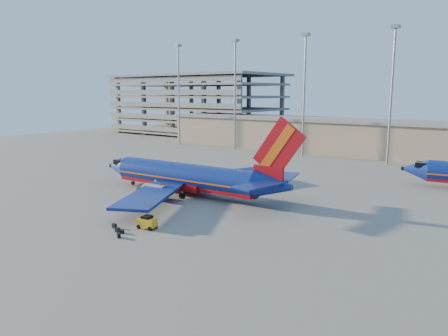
% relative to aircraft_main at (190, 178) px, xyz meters
% --- Properties ---
extents(ground, '(220.00, 220.00, 0.00)m').
position_rel_aircraft_main_xyz_m(ground, '(0.16, 0.32, -2.61)').
color(ground, slate).
rests_on(ground, ground).
extents(terminal_building, '(122.00, 16.00, 8.50)m').
position_rel_aircraft_main_xyz_m(terminal_building, '(10.16, 58.32, 1.71)').
color(terminal_building, gray).
rests_on(terminal_building, ground).
extents(parking_garage, '(62.00, 32.00, 21.40)m').
position_rel_aircraft_main_xyz_m(parking_garage, '(-61.84, 74.37, 9.12)').
color(parking_garage, slate).
rests_on(parking_garage, ground).
extents(light_mast_row, '(101.60, 1.60, 28.65)m').
position_rel_aircraft_main_xyz_m(light_mast_row, '(5.16, 46.32, 14.94)').
color(light_mast_row, gray).
rests_on(light_mast_row, ground).
extents(aircraft_main, '(36.08, 34.68, 12.21)m').
position_rel_aircraft_main_xyz_m(aircraft_main, '(0.00, 0.00, 0.00)').
color(aircraft_main, navy).
rests_on(aircraft_main, ground).
extents(baggage_tug, '(2.26, 1.58, 1.50)m').
position_rel_aircraft_main_xyz_m(baggage_tug, '(7.17, -15.46, -1.83)').
color(baggage_tug, yellow).
rests_on(baggage_tug, ground).
extents(luggage_pile, '(3.67, 2.33, 0.52)m').
position_rel_aircraft_main_xyz_m(luggage_pile, '(5.72, -18.46, -2.37)').
color(luggage_pile, black).
rests_on(luggage_pile, ground).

